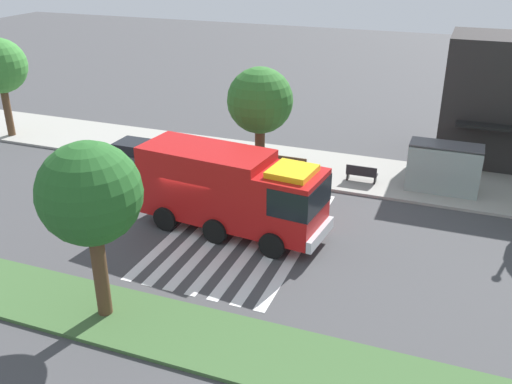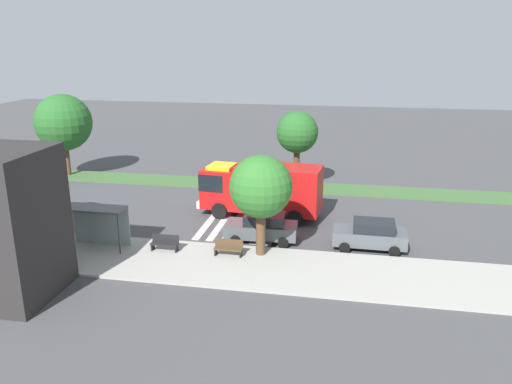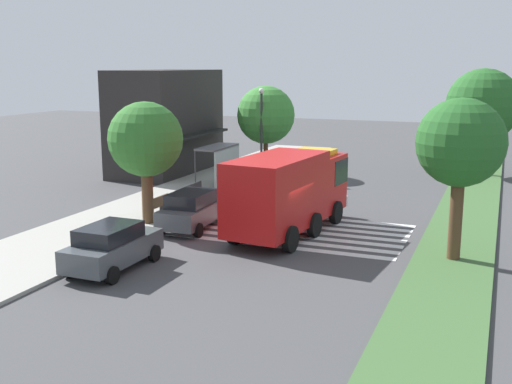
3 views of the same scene
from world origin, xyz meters
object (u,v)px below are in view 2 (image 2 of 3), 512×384
fire_truck (259,188)px  sidewalk_tree_west (261,187)px  bench_near_shelter (165,243)px  bench_west_of_shelter (229,248)px  bus_stop_shelter (98,217)px  sidewalk_tree_east (5,174)px  median_tree_far_west (297,133)px  parked_car_east (262,227)px  street_lamp (38,181)px  parked_car_mid (371,234)px  median_tree_west (63,123)px

fire_truck → sidewalk_tree_west: size_ratio=1.50×
bench_near_shelter → bench_west_of_shelter: size_ratio=1.00×
bus_stop_shelter → sidewalk_tree_east: 6.46m
bus_stop_shelter → sidewalk_tree_west: (-9.49, -0.53, 2.17)m
median_tree_far_west → fire_truck: bearing=76.0°
parked_car_east → sidewalk_tree_east: bearing=5.8°
street_lamp → parked_car_mid: bearing=-174.8°
parked_car_east → bench_west_of_shelter: 3.09m
median_tree_far_west → median_tree_west: bearing=0.0°
parked_car_mid → sidewalk_tree_west: bearing=20.3°
sidewalk_tree_east → parked_car_east: bearing=-171.8°
bus_stop_shelter → bench_near_shelter: size_ratio=2.19×
parked_car_mid → street_lamp: (19.79, 1.80, 2.71)m
sidewalk_tree_east → median_tree_west: bearing=-72.8°
parked_car_mid → fire_truck: bearing=-30.3°
parked_car_mid → sidewalk_tree_east: bearing=6.3°
median_tree_far_west → street_lamp: bearing=43.6°
sidewalk_tree_west → sidewalk_tree_east: sidewalk_tree_east is taller
street_lamp → median_tree_far_west: 19.57m
parked_car_east → sidewalk_tree_west: size_ratio=0.77×
parked_car_east → bench_near_shelter: parked_car_east is taller
fire_truck → bench_near_shelter: 8.40m
sidewalk_tree_west → median_tree_west: 24.22m
parked_car_mid → median_tree_west: median_tree_west is taller
parked_car_east → bus_stop_shelter: (9.18, 2.73, 0.99)m
fire_truck → bench_west_of_shelter: bearing=92.7°
median_tree_far_west → parked_car_east: bearing=86.2°
bench_near_shelter → street_lamp: bearing=-6.4°
parked_car_east → bench_near_shelter: size_ratio=2.75×
street_lamp → median_tree_west: bearing=-65.5°
fire_truck → street_lamp: size_ratio=1.47×
street_lamp → median_tree_far_west: bearing=-136.4°
parked_car_east → bench_west_of_shelter: size_ratio=2.75×
fire_truck → bench_near_shelter: bearing=65.8°
median_tree_far_west → median_tree_west: 20.30m
fire_truck → median_tree_far_west: (-1.80, -7.24, 2.55)m
fire_truck → median_tree_west: 20.06m
bench_west_of_shelter → street_lamp: 12.37m
sidewalk_tree_east → median_tree_far_west: (-16.02, -13.88, 0.52)m
street_lamp → sidewalk_tree_west: bearing=178.3°
fire_truck → bus_stop_shelter: fire_truck is taller
bench_near_shelter → sidewalk_tree_west: (-5.49, -0.52, 3.46)m
parked_car_mid → parked_car_east: size_ratio=0.96×
parked_car_east → bus_stop_shelter: size_ratio=1.26×
fire_truck → parked_car_east: bearing=109.0°
parked_car_mid → parked_car_east: (6.41, -0.00, 0.01)m
median_tree_far_west → sidewalk_tree_east: bearing=40.9°
sidewalk_tree_west → bench_west_of_shelter: bearing=16.7°
parked_car_east → bench_west_of_shelter: (1.43, 2.72, -0.31)m
sidewalk_tree_west → bench_near_shelter: bearing=5.4°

